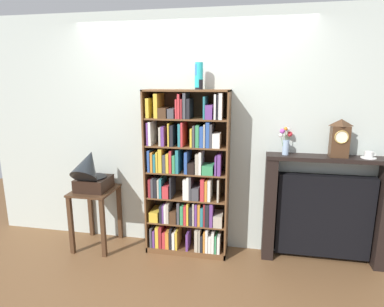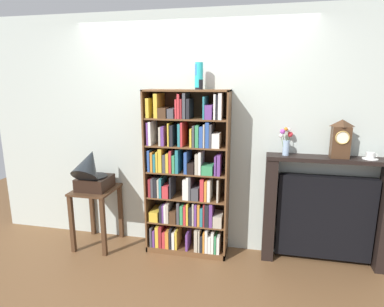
{
  "view_description": "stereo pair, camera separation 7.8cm",
  "coord_description": "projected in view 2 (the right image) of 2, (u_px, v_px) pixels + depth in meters",
  "views": [
    {
      "loc": [
        0.68,
        -3.11,
        1.88
      ],
      "look_at": [
        0.05,
        0.12,
        1.13
      ],
      "focal_mm": 29.82,
      "sensor_mm": 36.0,
      "label": 1
    },
    {
      "loc": [
        0.75,
        -3.09,
        1.88
      ],
      "look_at": [
        0.05,
        0.12,
        1.13
      ],
      "focal_mm": 29.82,
      "sensor_mm": 36.0,
      "label": 2
    }
  ],
  "objects": [
    {
      "name": "mantel_clock",
      "position": [
        341.0,
        139.0,
        3.07
      ],
      "size": [
        0.17,
        0.13,
        0.38
      ],
      "color": "#472D1C",
      "rests_on": "fireplace_mantel"
    },
    {
      "name": "teacup_with_saucer",
      "position": [
        370.0,
        156.0,
        3.05
      ],
      "size": [
        0.14,
        0.14,
        0.07
      ],
      "color": "white",
      "rests_on": "fireplace_mantel"
    },
    {
      "name": "gramophone",
      "position": [
        91.0,
        171.0,
        3.51
      ],
      "size": [
        0.34,
        0.49,
        0.53
      ],
      "color": "black",
      "rests_on": "side_table_left"
    },
    {
      "name": "fireplace_mantel",
      "position": [
        325.0,
        212.0,
        3.28
      ],
      "size": [
        1.23,
        0.23,
        1.15
      ],
      "color": "black",
      "rests_on": "ground"
    },
    {
      "name": "wall_back",
      "position": [
        208.0,
        135.0,
        3.5
      ],
      "size": [
        5.31,
        0.08,
        2.6
      ],
      "primitive_type": "cube",
      "color": "beige",
      "rests_on": "ground"
    },
    {
      "name": "flower_vase",
      "position": [
        286.0,
        141.0,
        3.19
      ],
      "size": [
        0.14,
        0.11,
        0.29
      ],
      "color": "#99B2D1",
      "rests_on": "fireplace_mantel"
    },
    {
      "name": "bookshelf",
      "position": [
        186.0,
        180.0,
        3.45
      ],
      "size": [
        0.89,
        0.32,
        1.79
      ],
      "color": "brown",
      "rests_on": "ground"
    },
    {
      "name": "side_table_left",
      "position": [
        96.0,
        204.0,
        3.66
      ],
      "size": [
        0.44,
        0.5,
        0.69
      ],
      "color": "#472D1C",
      "rests_on": "ground"
    },
    {
      "name": "ground_plane",
      "position": [
        185.0,
        256.0,
        3.52
      ],
      "size": [
        8.31,
        6.4,
        0.02
      ],
      "primitive_type": "cube",
      "color": "brown"
    },
    {
      "name": "cup_stack",
      "position": [
        199.0,
        76.0,
        3.21
      ],
      "size": [
        0.08,
        0.08,
        0.27
      ],
      "color": "black",
      "rests_on": "bookshelf"
    }
  ]
}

